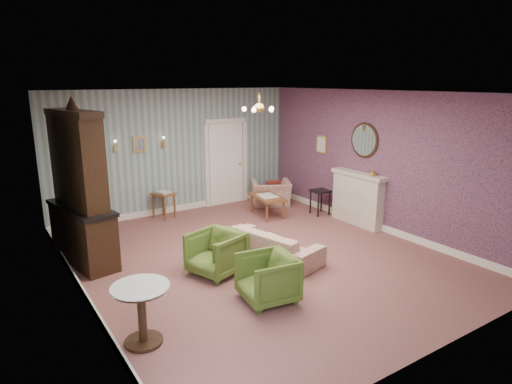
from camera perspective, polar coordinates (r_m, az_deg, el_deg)
floor at (r=8.04m, az=0.38°, el=-8.40°), size 7.00×7.00×0.00m
ceiling at (r=7.42m, az=0.42°, el=12.72°), size 7.00×7.00×0.00m
wall_back at (r=10.64m, az=-10.17°, el=5.14°), size 6.00×0.00×6.00m
wall_front at (r=5.18m, az=22.53°, el=-5.47°), size 6.00×0.00×6.00m
wall_left at (r=6.49m, az=-22.23°, el=-1.58°), size 0.00×7.00×7.00m
wall_right at (r=9.57m, az=15.55°, el=3.82°), size 0.00×7.00×7.00m
wall_right_floral at (r=9.56m, az=15.49°, el=3.81°), size 0.00×7.00×7.00m
door at (r=11.24m, az=-3.91°, el=3.89°), size 1.12×0.12×2.16m
olive_chair_a at (r=6.43m, az=1.48°, el=-10.78°), size 0.79×0.83×0.76m
olive_chair_b at (r=7.47m, az=-4.53°, el=-7.40°), size 0.65×0.69×0.70m
olive_chair_c at (r=7.29m, az=-5.21°, el=-7.61°), size 0.92×0.95×0.78m
sofa_chintz at (r=7.88m, az=2.14°, el=-6.10°), size 0.97×1.91×0.72m
wingback_chair at (r=11.18m, az=1.97°, el=0.38°), size 1.13×0.99×0.83m
dresser at (r=7.99m, az=-21.93°, el=0.91°), size 0.86×1.75×2.79m
fireplace at (r=9.92m, az=12.95°, el=-0.82°), size 0.30×1.40×1.16m
mantel_vase at (r=9.49m, az=14.82°, el=2.45°), size 0.15×0.15×0.15m
oval_mirror at (r=9.74m, az=13.78°, el=6.50°), size 0.04×0.76×0.84m
framed_print at (r=10.74m, az=8.46°, el=6.10°), size 0.04×0.34×0.42m
coffee_table at (r=10.30m, az=1.47°, el=-1.81°), size 0.67×1.04×0.50m
side_table_black at (r=10.53m, az=8.23°, el=-1.32°), size 0.43×0.43×0.59m
pedestal_table at (r=5.65m, az=-14.48°, el=-15.05°), size 0.84×0.84×0.76m
nesting_table at (r=10.37m, az=-11.79°, el=-1.57°), size 0.53×0.60×0.64m
gilt_mirror_back at (r=10.25m, az=-14.78°, el=5.96°), size 0.28×0.06×0.36m
sconce_left at (r=10.07m, az=-17.71°, el=5.61°), size 0.16×0.12×0.30m
sconce_right at (r=10.42m, az=-11.87°, el=6.25°), size 0.16×0.12×0.30m
chandelier at (r=7.44m, az=0.41°, el=10.64°), size 0.56×0.56×0.36m
burgundy_cushion at (r=11.02m, az=2.21°, el=0.51°), size 0.41×0.28×0.39m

